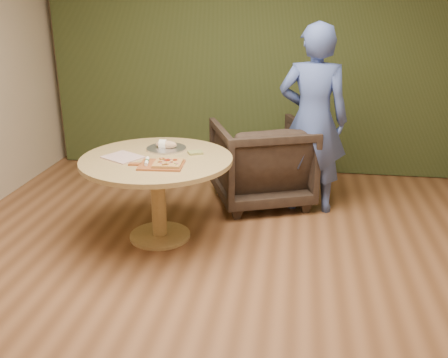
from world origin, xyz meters
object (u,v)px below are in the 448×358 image
serving_tray (166,148)px  bread_roll (165,144)px  flatbread_pizza (168,163)px  armchair (261,159)px  pizza_paddle (160,165)px  person_standing (313,120)px  cutlery_roll (147,161)px  pedestal_table (157,173)px

serving_tray → bread_roll: bread_roll is taller
flatbread_pizza → serving_tray: size_ratio=0.66×
flatbread_pizza → armchair: bearing=60.5°
pizza_paddle → armchair: 1.42m
serving_tray → armchair: 1.11m
bread_roll → person_standing: 1.45m
pizza_paddle → person_standing: size_ratio=0.25×
cutlery_roll → serving_tray: cutlery_roll is taller
serving_tray → armchair: armchair is taller
flatbread_pizza → person_standing: 1.59m
pedestal_table → cutlery_roll: 0.26m
bread_roll → armchair: armchair is taller
cutlery_roll → armchair: (0.85, 1.17, -0.31)m
pedestal_table → serving_tray: serving_tray is taller
pizza_paddle → person_standing: person_standing is taller
pedestal_table → cutlery_roll: (-0.02, -0.20, 0.17)m
pedestal_table → pizza_paddle: size_ratio=2.85×
pedestal_table → armchair: size_ratio=1.38×
cutlery_roll → armchair: bearing=41.7°
flatbread_pizza → serving_tray: flatbread_pizza is taller
pizza_paddle → cutlery_roll: cutlery_roll is taller
pizza_paddle → armchair: bearing=54.4°
cutlery_roll → person_standing: 1.72m
pedestal_table → bread_roll: bread_roll is taller
pedestal_table → serving_tray: bearing=85.2°
flatbread_pizza → bread_roll: 0.49m
pizza_paddle → armchair: size_ratio=0.48×
cutlery_roll → person_standing: person_standing is taller
bread_roll → pizza_paddle: bearing=-80.3°
pedestal_table → flatbread_pizza: bearing=-53.8°
pedestal_table → flatbread_pizza: (0.16, -0.21, 0.17)m
serving_tray → person_standing: size_ratio=0.19×
serving_tray → person_standing: (1.30, 0.62, 0.16)m
serving_tray → armchair: size_ratio=0.38×
pedestal_table → armchair: 1.28m
flatbread_pizza → armchair: armchair is taller
cutlery_roll → bread_roll: size_ratio=1.03×
pizza_paddle → person_standing: bearing=37.7°
flatbread_pizza → cutlery_roll: bearing=175.0°
armchair → pizza_paddle: bearing=37.1°
pedestal_table → armchair: bearing=49.6°
flatbread_pizza → person_standing: bearing=43.0°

